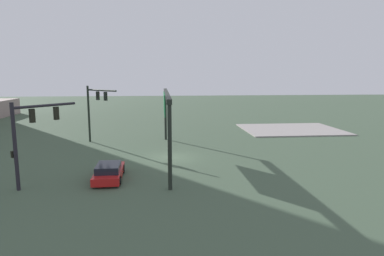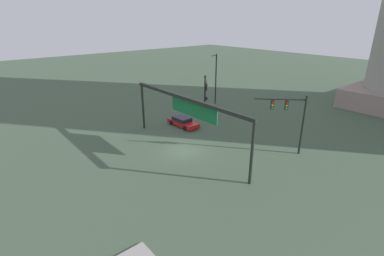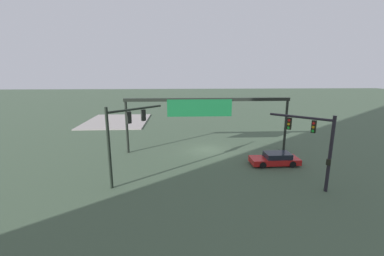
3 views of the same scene
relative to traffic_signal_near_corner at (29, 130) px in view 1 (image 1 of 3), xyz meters
name	(u,v)px [view 1 (image 1 of 3)]	position (x,y,z in m)	size (l,w,h in m)	color
ground_plane	(174,157)	(7.29, -10.10, -3.97)	(190.61, 190.61, 0.00)	#41553F
sidewalk_corner	(291,129)	(21.69, -27.25, -3.89)	(10.63, 13.34, 0.15)	#9D9591
traffic_signal_near_corner	(29,130)	(0.00, 0.00, 0.00)	(3.81, 3.53, 5.92)	black
traffic_signal_opposite_side	(95,104)	(14.92, -1.58, 0.45)	(3.89, 3.83, 6.47)	black
overhead_sign_gantry	(166,104)	(7.52, -9.46, 1.09)	(18.27, 0.43, 6.11)	black
sedan_car_approaching	(109,172)	(1.05, -5.05, -3.39)	(4.72, 2.06, 1.21)	#B51818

